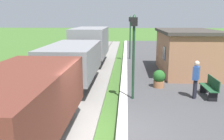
# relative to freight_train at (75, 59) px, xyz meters

# --- Properties ---
(ground_plane) EXTENTS (160.00, 160.00, 0.00)m
(ground_plane) POSITION_rel_freight_train_xyz_m (2.40, -6.11, -1.51)
(ground_plane) COLOR #3D6628
(platform_slab) EXTENTS (6.00, 60.00, 0.25)m
(platform_slab) POSITION_rel_freight_train_xyz_m (5.60, -6.11, -1.38)
(platform_slab) COLOR #424244
(platform_slab) RESTS_ON ground
(platform_edge_stripe) EXTENTS (0.36, 60.00, 0.01)m
(platform_edge_stripe) POSITION_rel_freight_train_xyz_m (2.80, -6.11, -1.25)
(platform_edge_stripe) COLOR silver
(platform_edge_stripe) RESTS_ON platform_slab
(track_ballast) EXTENTS (3.80, 60.00, 0.12)m
(track_ballast) POSITION_rel_freight_train_xyz_m (-0.00, -6.11, -1.45)
(track_ballast) COLOR gray
(track_ballast) RESTS_ON ground
(rail_near) EXTENTS (0.07, 60.00, 0.14)m
(rail_near) POSITION_rel_freight_train_xyz_m (0.72, -6.11, -1.32)
(rail_near) COLOR slate
(rail_near) RESTS_ON track_ballast
(rail_far) EXTENTS (0.07, 60.00, 0.14)m
(rail_far) POSITION_rel_freight_train_xyz_m (-0.72, -6.11, -1.32)
(rail_far) COLOR slate
(rail_far) RESTS_ON track_ballast
(freight_train) EXTENTS (2.50, 19.40, 2.72)m
(freight_train) POSITION_rel_freight_train_xyz_m (0.00, 0.00, 0.00)
(freight_train) COLOR brown
(freight_train) RESTS_ON rail_near
(station_hut) EXTENTS (3.50, 5.80, 2.78)m
(station_hut) POSITION_rel_freight_train_xyz_m (6.80, 2.43, 0.15)
(station_hut) COLOR #9E6B4C
(station_hut) RESTS_ON platform_slab
(bench_near_hut) EXTENTS (0.42, 1.50, 0.91)m
(bench_near_hut) POSITION_rel_freight_train_xyz_m (6.73, -2.49, -0.78)
(bench_near_hut) COLOR #1E4C2D
(bench_near_hut) RESTS_ON platform_slab
(person_waiting) EXTENTS (0.39, 0.45, 1.71)m
(person_waiting) POSITION_rel_freight_train_xyz_m (5.99, -2.70, -0.32)
(person_waiting) COLOR black
(person_waiting) RESTS_ON platform_slab
(potted_planter) EXTENTS (0.64, 0.64, 0.92)m
(potted_planter) POSITION_rel_freight_train_xyz_m (4.61, -1.08, -0.78)
(potted_planter) COLOR #9E6642
(potted_planter) RESTS_ON platform_slab
(lamp_post_near) EXTENTS (0.28, 0.28, 3.70)m
(lamp_post_near) POSITION_rel_freight_train_xyz_m (3.21, -2.93, 1.30)
(lamp_post_near) COLOR #193823
(lamp_post_near) RESTS_ON platform_slab
(lamp_post_far) EXTENTS (0.28, 0.28, 3.70)m
(lamp_post_far) POSITION_rel_freight_train_xyz_m (3.21, 7.51, 1.30)
(lamp_post_far) COLOR #193823
(lamp_post_far) RESTS_ON platform_slab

